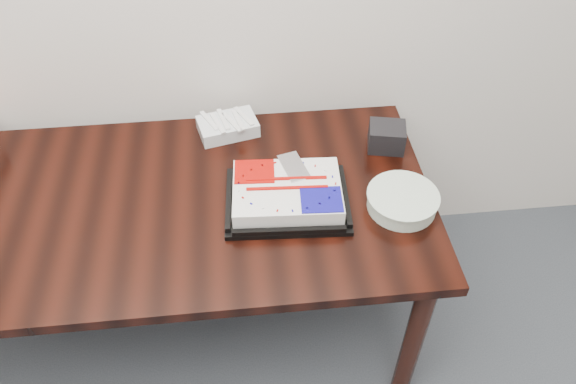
{
  "coord_description": "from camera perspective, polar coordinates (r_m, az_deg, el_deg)",
  "views": [
    {
      "loc": [
        0.27,
        0.65,
        2.1
      ],
      "look_at": [
        0.41,
        1.92,
        0.83
      ],
      "focal_mm": 35.0,
      "sensor_mm": 36.0,
      "label": 1
    }
  ],
  "objects": [
    {
      "name": "fork_bag",
      "position": [
        2.15,
        -6.14,
        6.7
      ],
      "size": [
        0.24,
        0.19,
        0.06
      ],
      "color": "silver",
      "rests_on": "table"
    },
    {
      "name": "plate_stack",
      "position": [
        1.88,
        11.53,
        -0.89
      ],
      "size": [
        0.24,
        0.24,
        0.06
      ],
      "color": "white",
      "rests_on": "table"
    },
    {
      "name": "napkin_box",
      "position": [
        2.09,
        9.99,
        5.54
      ],
      "size": [
        0.15,
        0.14,
        0.09
      ],
      "primitive_type": "cube",
      "rotation": [
        0.0,
        0.0,
        -0.21
      ],
      "color": "black",
      "rests_on": "table"
    },
    {
      "name": "table",
      "position": [
        1.99,
        -11.98,
        -2.69
      ],
      "size": [
        1.8,
        0.9,
        0.75
      ],
      "color": "black",
      "rests_on": "ground"
    },
    {
      "name": "cake_tray",
      "position": [
        1.85,
        -0.09,
        -0.25
      ],
      "size": [
        0.42,
        0.34,
        0.08
      ],
      "color": "black",
      "rests_on": "table"
    }
  ]
}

